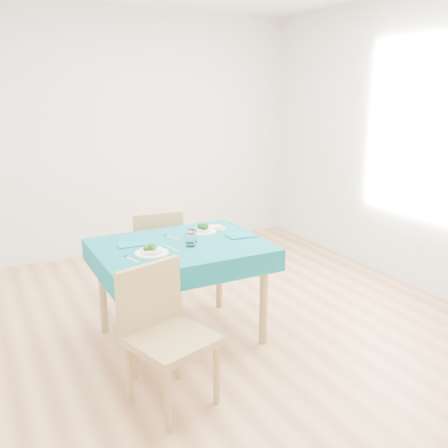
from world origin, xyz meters
name	(u,v)px	position (x,y,z in m)	size (l,w,h in m)	color
room_shell	(224,160)	(0.00, 0.00, 1.35)	(4.02, 4.52, 2.73)	#A47044
table	(181,292)	(-0.39, -0.04, 0.38)	(1.22, 0.93, 0.76)	#08555F
chair_near	(171,318)	(-0.76, -0.78, 0.57)	(0.45, 0.50, 1.13)	olive
chair_far	(153,242)	(-0.31, 0.75, 0.54)	(0.43, 0.47, 1.07)	olive
bowl_near	(151,249)	(-0.65, -0.16, 0.79)	(0.23, 0.23, 0.07)	white
bowl_far	(203,229)	(-0.11, 0.15, 0.79)	(0.20, 0.20, 0.06)	white
fork_near	(131,259)	(-0.81, -0.21, 0.76)	(0.02, 0.18, 0.00)	silver
knife_near	(172,249)	(-0.48, -0.12, 0.76)	(0.02, 0.21, 0.00)	silver
fork_far	(172,238)	(-0.38, 0.13, 0.76)	(0.02, 0.19, 0.00)	silver
knife_far	(245,234)	(0.16, -0.05, 0.76)	(0.02, 0.21, 0.00)	silver
napkin_near	(130,245)	(-0.72, 0.09, 0.76)	(0.18, 0.12, 0.01)	#0C5F69
napkin_far	(241,235)	(0.11, -0.08, 0.76)	(0.21, 0.15, 0.01)	#0C5F69
tumbler_center	(192,236)	(-0.29, -0.04, 0.81)	(0.07, 0.07, 0.09)	white
tumbler_side	(190,240)	(-0.34, -0.12, 0.80)	(0.07, 0.07, 0.09)	white
side_plate	(215,228)	(0.02, 0.20, 0.76)	(0.18, 0.18, 0.01)	#AACD64
bread_slice	(215,227)	(0.02, 0.20, 0.77)	(0.10, 0.10, 0.01)	beige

